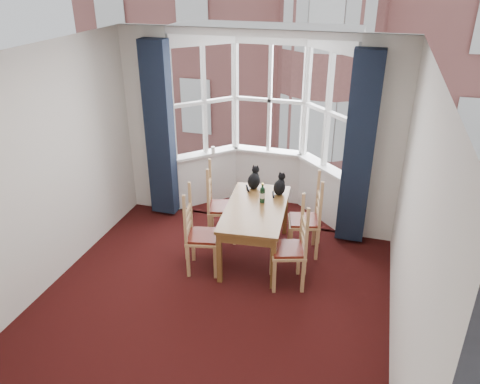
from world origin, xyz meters
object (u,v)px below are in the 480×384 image
at_px(chair_left_far, 216,208).
at_px(chair_right_near, 295,250).
at_px(wine_bottle, 262,194).
at_px(chair_right_far, 311,222).
at_px(candle_tall, 213,150).
at_px(chair_left_near, 196,237).
at_px(cat_left, 254,180).
at_px(dining_table, 256,213).
at_px(cat_right, 280,186).

xyz_separation_m(chair_left_far, chair_right_near, (1.26, -0.75, 0.00)).
bearing_deg(wine_bottle, chair_right_far, 11.38).
xyz_separation_m(chair_right_near, candle_tall, (-1.64, 1.75, 0.45)).
xyz_separation_m(chair_left_near, candle_tall, (-0.39, 1.80, 0.45)).
bearing_deg(cat_left, candle_tall, 139.07).
bearing_deg(chair_left_far, chair_left_near, -89.40).
bearing_deg(chair_left_near, chair_right_far, 30.87).
relative_size(chair_right_far, wine_bottle, 3.37).
distance_m(dining_table, chair_left_near, 0.83).
relative_size(chair_left_near, cat_left, 2.80).
xyz_separation_m(chair_right_far, cat_right, (-0.47, 0.18, 0.38)).
distance_m(dining_table, chair_right_near, 0.78).
distance_m(chair_right_far, cat_left, 0.97).
relative_size(cat_left, candle_tall, 2.94).
xyz_separation_m(chair_right_near, cat_left, (-0.78, 1.00, 0.39)).
bearing_deg(wine_bottle, dining_table, -106.58).
bearing_deg(wine_bottle, cat_left, 118.78).
distance_m(chair_right_near, candle_tall, 2.44).
height_order(chair_left_near, candle_tall, candle_tall).
bearing_deg(chair_left_far, cat_right, 11.33).
distance_m(chair_right_near, cat_right, 1.07).
bearing_deg(cat_left, cat_right, -12.69).
relative_size(chair_left_near, cat_right, 2.98).
relative_size(dining_table, wine_bottle, 5.41).
bearing_deg(candle_tall, chair_right_far, -30.56).
bearing_deg(cat_right, chair_left_far, -168.67).
bearing_deg(chair_left_far, chair_right_near, -30.67).
distance_m(cat_left, cat_right, 0.39).
height_order(chair_right_far, candle_tall, candle_tall).
height_order(chair_left_far, chair_right_near, same).
height_order(chair_left_far, cat_left, cat_left).
relative_size(chair_right_near, chair_right_far, 1.00).
height_order(chair_left_far, chair_right_far, same).
xyz_separation_m(chair_left_far, cat_left, (0.48, 0.26, 0.39)).
height_order(chair_right_near, cat_left, cat_left).
relative_size(cat_left, cat_right, 1.06).
height_order(wine_bottle, candle_tall, wine_bottle).
height_order(chair_left_near, chair_right_near, same).
xyz_separation_m(chair_left_far, candle_tall, (-0.39, 1.00, 0.45)).
distance_m(chair_right_far, cat_right, 0.63).
relative_size(chair_left_near, chair_right_near, 1.00).
relative_size(dining_table, chair_right_near, 1.61).
xyz_separation_m(dining_table, chair_left_near, (-0.64, -0.50, -0.17)).
xyz_separation_m(chair_right_near, chair_right_far, (0.07, 0.74, 0.00)).
bearing_deg(cat_left, chair_right_near, -52.08).
bearing_deg(chair_left_near, cat_left, 66.06).
relative_size(chair_left_near, chair_left_far, 1.00).
bearing_deg(chair_left_far, candle_tall, 110.98).
height_order(cat_left, candle_tall, cat_left).
distance_m(chair_left_near, cat_right, 1.34).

